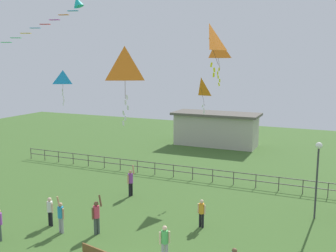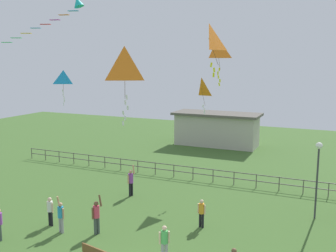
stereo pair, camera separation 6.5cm
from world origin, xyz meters
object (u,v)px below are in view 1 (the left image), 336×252
(person_7, at_px, (131,181))
(kite_1, at_px, (125,66))
(lamppost, at_px, (318,163))
(streamer_kite, at_px, (72,6))
(person_3, at_px, (50,210))
(person_6, at_px, (61,215))
(person_0, at_px, (165,241))
(kite_3, at_px, (63,79))
(person_1, at_px, (202,211))
(person_4, at_px, (96,215))
(kite_5, at_px, (201,89))
(kite_2, at_px, (209,39))
(kite_0, at_px, (217,50))

(person_7, distance_m, kite_1, 10.40)
(lamppost, bearing_deg, streamer_kite, -170.64)
(lamppost, xyz_separation_m, person_7, (-10.96, -0.91, -2.11))
(person_3, height_order, person_6, person_6)
(person_0, bearing_deg, kite_3, 147.05)
(streamer_kite, bearing_deg, kite_1, -38.28)
(person_0, relative_size, kite_3, 0.68)
(person_1, relative_size, person_7, 0.75)
(person_6, bearing_deg, lamppost, 31.59)
(person_3, distance_m, person_4, 2.77)
(person_1, xyz_separation_m, person_4, (-4.49, -2.86, 0.14))
(lamppost, distance_m, person_1, 6.77)
(person_0, bearing_deg, kite_5, 101.04)
(person_3, bearing_deg, person_4, 3.23)
(person_1, distance_m, kite_2, 8.75)
(person_0, relative_size, person_6, 0.86)
(person_7, bearing_deg, person_4, -77.82)
(lamppost, xyz_separation_m, kite_5, (-7.61, 2.81, 3.58))
(lamppost, xyz_separation_m, kite_3, (-16.12, -0.66, 4.23))
(person_1, bearing_deg, kite_3, 164.82)
(person_0, height_order, kite_3, kite_3)
(kite_2, relative_size, streamer_kite, 0.45)
(person_6, bearing_deg, kite_5, 68.61)
(person_3, height_order, person_7, person_7)
(lamppost, bearing_deg, person_4, -146.50)
(person_1, xyz_separation_m, kite_5, (-2.33, 6.41, 5.84))
(kite_0, distance_m, kite_3, 10.43)
(kite_0, bearing_deg, kite_3, -171.21)
(person_7, height_order, kite_5, kite_5)
(person_3, distance_m, kite_5, 12.12)
(person_3, distance_m, person_7, 5.92)
(kite_0, bearing_deg, person_1, -81.21)
(person_0, bearing_deg, person_4, 166.25)
(person_6, relative_size, kite_2, 0.81)
(kite_2, relative_size, kite_3, 0.98)
(person_0, xyz_separation_m, kite_5, (-2.01, 10.29, 5.78))
(person_4, relative_size, kite_3, 0.85)
(person_3, xyz_separation_m, person_4, (2.77, 0.16, 0.11))
(person_4, bearing_deg, kite_5, 76.94)
(person_7, bearing_deg, kite_5, 47.99)
(kite_2, xyz_separation_m, kite_3, (-11.59, 4.48, -2.10))
(person_0, height_order, person_6, person_6)
(person_7, bearing_deg, person_3, -105.35)
(person_3, height_order, kite_2, kite_2)
(person_3, xyz_separation_m, kite_5, (4.92, 9.43, 5.81))
(person_3, bearing_deg, person_1, 22.57)
(person_7, relative_size, kite_3, 0.85)
(person_6, relative_size, kite_1, 0.57)
(lamppost, bearing_deg, kite_5, 159.72)
(kite_0, xyz_separation_m, kite_3, (-10.15, -1.57, -1.79))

